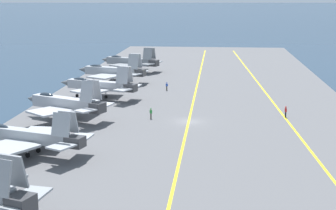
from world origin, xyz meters
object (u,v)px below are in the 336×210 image
Objects in this scene: parked_jet_fifth at (112,71)px; crew_green_vest at (151,113)px; parked_jet_third at (65,103)px; crew_blue_vest at (167,86)px; parked_jet_sixth at (130,61)px; parked_jet_second at (27,136)px; crew_red_vest at (286,111)px; parked_jet_fourth at (99,85)px.

crew_green_vest is at bearing -158.33° from parked_jet_fifth.
parked_jet_third is 0.94× the size of parked_jet_fifth.
parked_jet_sixth is at bearing 25.11° from crew_blue_vest.
parked_jet_sixth is (68.76, -1.06, 0.14)m from parked_jet_second.
crew_red_vest is 1.05× the size of crew_blue_vest.
parked_jet_third is 34.81m from crew_red_vest.
parked_jet_third reaches higher than crew_blue_vest.
crew_red_vest is at bearing -144.54° from parked_jet_sixth.
parked_jet_fourth is at bearing -2.00° from parked_jet_second.
crew_blue_vest is at bearing -16.48° from parked_jet_second.
parked_jet_second is 40.80m from crew_red_vest.
parked_jet_sixth is (35.02, 0.12, -0.15)m from parked_jet_fourth.
parked_jet_second is at bearing 178.00° from parked_jet_fourth.
parked_jet_fifth is at bearing 3.48° from parked_jet_fourth.
parked_jet_third reaches higher than parked_jet_second.
parked_jet_fifth is 44.51m from crew_red_vest.
parked_jet_fifth reaches higher than crew_green_vest.
parked_jet_third is 13.43m from crew_green_vest.
parked_jet_second is at bearing 179.11° from parked_jet_sixth.
parked_jet_third reaches higher than parked_jet_fourth.
crew_red_vest is at bearing -130.37° from parked_jet_fifth.
crew_green_vest is at bearing -166.66° from parked_jet_sixth.
parked_jet_fifth is 8.94× the size of crew_red_vest.
crew_red_vest is at bearing -108.88° from parked_jet_fourth.
parked_jet_third reaches higher than crew_red_vest.
parked_jet_fifth is at bearing 176.87° from parked_jet_sixth.
parked_jet_fourth reaches higher than parked_jet_second.
crew_red_vest is 21.47m from crew_green_vest.
parked_jet_second is at bearing 123.52° from crew_red_vest.
parked_jet_sixth is at bearing -1.59° from parked_jet_third.
parked_jet_sixth is at bearing 0.19° from parked_jet_fourth.
crew_red_vest is (22.52, -33.99, -1.35)m from parked_jet_second.
parked_jet_second is 1.03× the size of parked_jet_fifth.
parked_jet_second is at bearing -178.77° from parked_jet_third.
parked_jet_fourth is at bearing -176.52° from parked_jet_fifth.
parked_jet_fifth is at bearing 58.63° from crew_blue_vest.
crew_green_vest is at bearing -140.81° from parked_jet_fourth.
parked_jet_second is at bearing 146.96° from crew_green_vest.
parked_jet_third is 16.60m from parked_jet_fourth.
crew_red_vest is 29.80m from crew_blue_vest.
parked_jet_third is 0.94× the size of parked_jet_fourth.
parked_jet_sixth is 9.10× the size of crew_red_vest.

